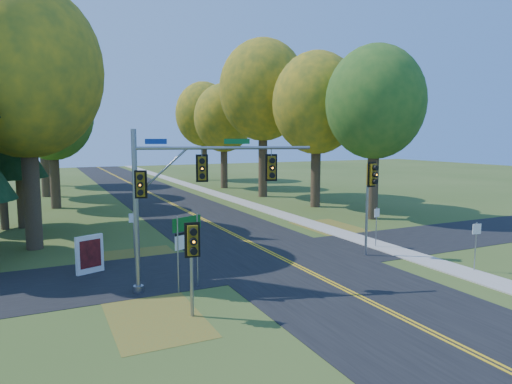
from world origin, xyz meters
name	(u,v)px	position (x,y,z in m)	size (l,w,h in m)	color
ground	(299,267)	(0.00, 0.00, 0.00)	(160.00, 160.00, 0.00)	#384E1B
road_main	(299,267)	(0.00, 0.00, 0.01)	(8.00, 160.00, 0.02)	black
road_cross	(279,257)	(0.00, 2.00, 0.01)	(60.00, 6.00, 0.02)	black
centerline_left	(297,267)	(-0.10, 0.00, 0.03)	(0.10, 160.00, 0.01)	gold
centerline_right	(301,266)	(0.10, 0.00, 0.03)	(0.10, 160.00, 0.01)	gold
sidewalk_east	(400,252)	(6.20, 0.00, 0.03)	(1.60, 160.00, 0.06)	#9E998E
leaf_patch_w_near	(142,262)	(-6.50, 4.00, 0.01)	(4.00, 6.00, 0.00)	brown
leaf_patch_e	(342,231)	(6.80, 6.00, 0.01)	(3.50, 8.00, 0.00)	brown
leaf_patch_w_far	(155,317)	(-7.50, -3.00, 0.01)	(3.00, 5.00, 0.00)	brown
tree_w_a	(26,71)	(-11.13, 9.38, 9.49)	(8.00, 8.00, 14.15)	#38281C
tree_e_a	(375,103)	(11.57, 8.77, 8.53)	(7.20, 7.20, 12.73)	#38281C
tree_w_b	(17,71)	(-11.72, 16.29, 10.37)	(8.60, 8.60, 15.38)	#38281C
tree_e_b	(317,104)	(10.97, 15.58, 8.90)	(7.60, 7.60, 13.33)	#38281C
tree_w_c	(52,115)	(-9.54, 24.47, 7.94)	(6.80, 6.80, 11.91)	#38281C
tree_e_c	(263,91)	(9.88, 23.69, 10.66)	(8.80, 8.80, 15.79)	#38281C
tree_w_d	(42,100)	(-10.13, 33.18, 9.78)	(8.20, 8.20, 14.56)	#38281C
tree_e_d	(224,118)	(9.26, 32.87, 8.24)	(7.00, 7.00, 12.32)	#38281C
tree_w_e	(52,104)	(-8.92, 44.09, 10.07)	(8.40, 8.40, 14.97)	#38281C
tree_e_e	(204,115)	(10.47, 43.58, 9.19)	(7.80, 7.80, 13.74)	#38281C
traffic_mast	(181,188)	(-5.86, -0.83, 4.10)	(6.74, 2.31, 6.38)	gray
east_signal_pole	(371,185)	(4.23, 0.17, 3.67)	(0.56, 0.65, 4.84)	gray
ped_signal_pole	(192,247)	(-6.35, -3.71, 2.45)	(0.52, 0.60, 3.29)	gray
route_sign_cluster	(187,237)	(-5.63, -0.76, 2.13)	(1.31, 0.61, 3.03)	gray
info_kiosk	(90,255)	(-8.95, 3.20, 0.86)	(1.23, 0.59, 1.73)	white
reg_sign_e_north	(377,220)	(5.81, 1.49, 1.54)	(0.42, 0.13, 2.25)	gray
reg_sign_e_south	(476,238)	(6.84, -4.01, 1.56)	(0.43, 0.12, 2.27)	gray
reg_sign_w	(133,226)	(-6.58, 5.43, 1.57)	(0.43, 0.13, 2.29)	gray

